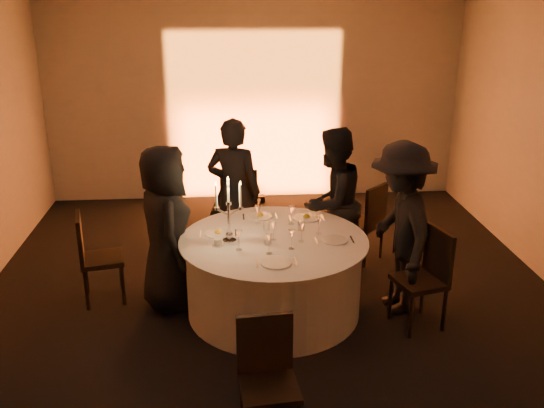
{
  "coord_description": "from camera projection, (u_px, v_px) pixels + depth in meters",
  "views": [
    {
      "loc": [
        -0.43,
        -5.28,
        3.04
      ],
      "look_at": [
        0.0,
        0.2,
        1.05
      ],
      "focal_mm": 40.0,
      "sensor_mm": 36.0,
      "label": 1
    }
  ],
  "objects": [
    {
      "name": "floor",
      "position": [
        274.0,
        310.0,
        6.01
      ],
      "size": [
        7.0,
        7.0,
        0.0
      ],
      "primitive_type": "plane",
      "color": "black",
      "rests_on": "ground"
    },
    {
      "name": "wall_back",
      "position": [
        254.0,
        98.0,
        8.79
      ],
      "size": [
        7.0,
        0.0,
        7.0
      ],
      "primitive_type": "plane",
      "rotation": [
        1.57,
        0.0,
        0.0
      ],
      "color": "#B2ADA5",
      "rests_on": "floor"
    },
    {
      "name": "uplighter_fixture",
      "position": [
        256.0,
        199.0,
        9.0
      ],
      "size": [
        0.25,
        0.12,
        0.1
      ],
      "primitive_type": "cube",
      "color": "black",
      "rests_on": "floor"
    },
    {
      "name": "banquet_table",
      "position": [
        274.0,
        275.0,
        5.88
      ],
      "size": [
        1.8,
        1.8,
        0.77
      ],
      "color": "black",
      "rests_on": "floor"
    },
    {
      "name": "chair_left",
      "position": [
        93.0,
        253.0,
        6.03
      ],
      "size": [
        0.49,
        0.49,
        0.94
      ],
      "rotation": [
        0.0,
        0.0,
        1.78
      ],
      "color": "black",
      "rests_on": "floor"
    },
    {
      "name": "chair_back_left",
      "position": [
        240.0,
        202.0,
        7.33
      ],
      "size": [
        0.5,
        0.5,
        1.01
      ],
      "rotation": [
        0.0,
        0.0,
        2.99
      ],
      "color": "black",
      "rests_on": "floor"
    },
    {
      "name": "chair_back_right",
      "position": [
        367.0,
        218.0,
        6.94
      ],
      "size": [
        0.58,
        0.58,
        0.93
      ],
      "rotation": [
        0.0,
        0.0,
        -2.37
      ],
      "color": "black",
      "rests_on": "floor"
    },
    {
      "name": "chair_right",
      "position": [
        427.0,
        273.0,
        5.61
      ],
      "size": [
        0.51,
        0.51,
        0.95
      ],
      "rotation": [
        0.0,
        0.0,
        -1.3
      ],
      "color": "black",
      "rests_on": "floor"
    },
    {
      "name": "chair_front",
      "position": [
        267.0,
        373.0,
        4.2
      ],
      "size": [
        0.43,
        0.43,
        0.91
      ],
      "rotation": [
        0.0,
        0.0,
        0.1
      ],
      "color": "black",
      "rests_on": "floor"
    },
    {
      "name": "guest_left",
      "position": [
        166.0,
        228.0,
        5.87
      ],
      "size": [
        0.68,
        0.9,
        1.65
      ],
      "primitive_type": "imported",
      "rotation": [
        0.0,
        0.0,
        1.78
      ],
      "color": "black",
      "rests_on": "floor"
    },
    {
      "name": "guest_back_left",
      "position": [
        234.0,
        192.0,
        6.84
      ],
      "size": [
        0.7,
        0.56,
        1.69
      ],
      "primitive_type": "imported",
      "rotation": [
        0.0,
        0.0,
        2.86
      ],
      "color": "black",
      "rests_on": "floor"
    },
    {
      "name": "guest_back_right",
      "position": [
        332.0,
        203.0,
        6.53
      ],
      "size": [
        1.02,
        1.0,
        1.65
      ],
      "primitive_type": "imported",
      "rotation": [
        0.0,
        0.0,
        -2.42
      ],
      "color": "black",
      "rests_on": "floor"
    },
    {
      "name": "guest_right",
      "position": [
        400.0,
        229.0,
        5.78
      ],
      "size": [
        0.67,
        1.12,
        1.7
      ],
      "primitive_type": "imported",
      "rotation": [
        0.0,
        0.0,
        -1.54
      ],
      "color": "black",
      "rests_on": "floor"
    },
    {
      "name": "plate_left",
      "position": [
        218.0,
        232.0,
        5.86
      ],
      "size": [
        0.36,
        0.26,
        0.08
      ],
      "color": "silver",
      "rests_on": "banquet_table"
    },
    {
      "name": "plate_back_left",
      "position": [
        260.0,
        215.0,
        6.29
      ],
      "size": [
        0.36,
        0.27,
        0.08
      ],
      "color": "silver",
      "rests_on": "banquet_table"
    },
    {
      "name": "plate_back_right",
      "position": [
        306.0,
        217.0,
        6.25
      ],
      "size": [
        0.35,
        0.29,
        0.08
      ],
      "color": "silver",
      "rests_on": "banquet_table"
    },
    {
      "name": "plate_right",
      "position": [
        334.0,
        240.0,
        5.71
      ],
      "size": [
        0.36,
        0.25,
        0.01
      ],
      "color": "silver",
      "rests_on": "banquet_table"
    },
    {
      "name": "plate_front",
      "position": [
        276.0,
        263.0,
        5.24
      ],
      "size": [
        0.36,
        0.27,
        0.01
      ],
      "color": "silver",
      "rests_on": "banquet_table"
    },
    {
      "name": "coffee_cup",
      "position": [
        218.0,
        242.0,
        5.6
      ],
      "size": [
        0.11,
        0.11,
        0.07
      ],
      "color": "silver",
      "rests_on": "banquet_table"
    },
    {
      "name": "candelabra",
      "position": [
        229.0,
        219.0,
        5.61
      ],
      "size": [
        0.27,
        0.13,
        0.65
      ],
      "color": "silver",
      "rests_on": "banquet_table"
    },
    {
      "name": "wine_glass_a",
      "position": [
        258.0,
        211.0,
        6.07
      ],
      "size": [
        0.07,
        0.07,
        0.19
      ],
      "color": "white",
      "rests_on": "banquet_table"
    },
    {
      "name": "wine_glass_b",
      "position": [
        269.0,
        240.0,
        5.39
      ],
      "size": [
        0.07,
        0.07,
        0.19
      ],
      "color": "white",
      "rests_on": "banquet_table"
    },
    {
      "name": "wine_glass_c",
      "position": [
        239.0,
        236.0,
        5.46
      ],
      "size": [
        0.07,
        0.07,
        0.19
      ],
      "color": "white",
      "rests_on": "banquet_table"
    },
    {
      "name": "wine_glass_d",
      "position": [
        319.0,
        221.0,
        5.82
      ],
      "size": [
        0.07,
        0.07,
        0.19
      ],
      "color": "white",
      "rests_on": "banquet_table"
    },
    {
      "name": "wine_glass_e",
      "position": [
        302.0,
        228.0,
        5.64
      ],
      "size": [
        0.07,
        0.07,
        0.19
      ],
      "color": "white",
      "rests_on": "banquet_table"
    },
    {
      "name": "wine_glass_f",
      "position": [
        291.0,
        211.0,
        6.06
      ],
      "size": [
        0.07,
        0.07,
        0.19
      ],
      "color": "white",
      "rests_on": "banquet_table"
    },
    {
      "name": "wine_glass_g",
      "position": [
        292.0,
        235.0,
        5.49
      ],
      "size": [
        0.07,
        0.07,
        0.19
      ],
      "color": "white",
      "rests_on": "banquet_table"
    },
    {
      "name": "wine_glass_h",
      "position": [
        273.0,
        227.0,
        5.67
      ],
      "size": [
        0.07,
        0.07,
        0.19
      ],
      "color": "white",
      "rests_on": "banquet_table"
    },
    {
      "name": "tumbler_a",
      "position": [
        268.0,
        240.0,
        5.61
      ],
      "size": [
        0.07,
        0.07,
        0.09
      ],
      "primitive_type": "cylinder",
      "color": "white",
      "rests_on": "banquet_table"
    },
    {
      "name": "tumbler_b",
      "position": [
        301.0,
        226.0,
        5.95
      ],
      "size": [
        0.07,
        0.07,
        0.09
      ],
      "primitive_type": "cylinder",
      "color": "white",
      "rests_on": "banquet_table"
    },
    {
      "name": "tumbler_c",
      "position": [
        267.0,
        226.0,
        5.94
      ],
      "size": [
        0.07,
        0.07,
        0.09
      ],
      "primitive_type": "cylinder",
      "color": "white",
      "rests_on": "banquet_table"
    }
  ]
}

